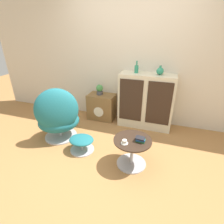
{
  "coord_description": "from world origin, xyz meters",
  "views": [
    {
      "loc": [
        0.78,
        -1.95,
        1.82
      ],
      "look_at": [
        -0.07,
        0.55,
        0.55
      ],
      "focal_mm": 28.0,
      "sensor_mm": 36.0,
      "label": 1
    }
  ],
  "objects_px": {
    "tv_console": "(102,107)",
    "teacup": "(125,142)",
    "sideboard": "(146,101)",
    "egg_chair": "(58,116)",
    "ottoman": "(82,142)",
    "coffee_table": "(132,150)",
    "potted_plant": "(100,89)",
    "book_stack": "(140,139)",
    "vase_leftmost": "(136,69)",
    "vase_inner_left": "(160,71)"
  },
  "relations": [
    {
      "from": "sideboard",
      "to": "vase_leftmost",
      "type": "xyz_separation_m",
      "value": [
        -0.22,
        0.0,
        0.61
      ]
    },
    {
      "from": "coffee_table",
      "to": "potted_plant",
      "type": "height_order",
      "value": "potted_plant"
    },
    {
      "from": "ottoman",
      "to": "coffee_table",
      "type": "bearing_deg",
      "value": -4.11
    },
    {
      "from": "coffee_table",
      "to": "teacup",
      "type": "distance_m",
      "value": 0.25
    },
    {
      "from": "sideboard",
      "to": "egg_chair",
      "type": "height_order",
      "value": "sideboard"
    },
    {
      "from": "coffee_table",
      "to": "book_stack",
      "type": "distance_m",
      "value": 0.24
    },
    {
      "from": "coffee_table",
      "to": "teacup",
      "type": "xyz_separation_m",
      "value": [
        -0.08,
        -0.12,
        0.21
      ]
    },
    {
      "from": "vase_inner_left",
      "to": "ottoman",
      "type": "bearing_deg",
      "value": -131.49
    },
    {
      "from": "ottoman",
      "to": "potted_plant",
      "type": "bearing_deg",
      "value": 97.3
    },
    {
      "from": "potted_plant",
      "to": "sideboard",
      "type": "bearing_deg",
      "value": -1.02
    },
    {
      "from": "sideboard",
      "to": "book_stack",
      "type": "xyz_separation_m",
      "value": [
        0.12,
        -1.22,
        -0.08
      ]
    },
    {
      "from": "egg_chair",
      "to": "ottoman",
      "type": "height_order",
      "value": "egg_chair"
    },
    {
      "from": "potted_plant",
      "to": "teacup",
      "type": "bearing_deg",
      "value": -56.27
    },
    {
      "from": "coffee_table",
      "to": "potted_plant",
      "type": "distance_m",
      "value": 1.64
    },
    {
      "from": "coffee_table",
      "to": "vase_inner_left",
      "type": "bearing_deg",
      "value": 81.23
    },
    {
      "from": "teacup",
      "to": "ottoman",
      "type": "bearing_deg",
      "value": 166.6
    },
    {
      "from": "tv_console",
      "to": "ottoman",
      "type": "height_order",
      "value": "tv_console"
    },
    {
      "from": "ottoman",
      "to": "potted_plant",
      "type": "height_order",
      "value": "potted_plant"
    },
    {
      "from": "potted_plant",
      "to": "book_stack",
      "type": "relative_size",
      "value": 1.54
    },
    {
      "from": "sideboard",
      "to": "potted_plant",
      "type": "bearing_deg",
      "value": 178.98
    },
    {
      "from": "teacup",
      "to": "book_stack",
      "type": "relative_size",
      "value": 0.71
    },
    {
      "from": "potted_plant",
      "to": "teacup",
      "type": "distance_m",
      "value": 1.65
    },
    {
      "from": "egg_chair",
      "to": "book_stack",
      "type": "distance_m",
      "value": 1.49
    },
    {
      "from": "ottoman",
      "to": "coffee_table",
      "type": "distance_m",
      "value": 0.85
    },
    {
      "from": "vase_inner_left",
      "to": "book_stack",
      "type": "xyz_separation_m",
      "value": [
        -0.08,
        -1.22,
        -0.67
      ]
    },
    {
      "from": "sideboard",
      "to": "book_stack",
      "type": "height_order",
      "value": "sideboard"
    },
    {
      "from": "tv_console",
      "to": "coffee_table",
      "type": "bearing_deg",
      "value": -52.37
    },
    {
      "from": "tv_console",
      "to": "teacup",
      "type": "height_order",
      "value": "tv_console"
    },
    {
      "from": "egg_chair",
      "to": "vase_inner_left",
      "type": "bearing_deg",
      "value": 32.12
    },
    {
      "from": "sideboard",
      "to": "vase_leftmost",
      "type": "distance_m",
      "value": 0.65
    },
    {
      "from": "tv_console",
      "to": "egg_chair",
      "type": "bearing_deg",
      "value": -112.69
    },
    {
      "from": "coffee_table",
      "to": "vase_leftmost",
      "type": "relative_size",
      "value": 2.44
    },
    {
      "from": "vase_inner_left",
      "to": "teacup",
      "type": "xyz_separation_m",
      "value": [
        -0.27,
        -1.34,
        -0.68
      ]
    },
    {
      "from": "book_stack",
      "to": "sideboard",
      "type": "bearing_deg",
      "value": 95.56
    },
    {
      "from": "vase_leftmost",
      "to": "teacup",
      "type": "xyz_separation_m",
      "value": [
        0.15,
        -1.34,
        -0.69
      ]
    },
    {
      "from": "sideboard",
      "to": "ottoman",
      "type": "height_order",
      "value": "sideboard"
    },
    {
      "from": "sideboard",
      "to": "teacup",
      "type": "distance_m",
      "value": 1.34
    },
    {
      "from": "vase_leftmost",
      "to": "tv_console",
      "type": "bearing_deg",
      "value": 178.98
    },
    {
      "from": "tv_console",
      "to": "potted_plant",
      "type": "height_order",
      "value": "potted_plant"
    },
    {
      "from": "egg_chair",
      "to": "coffee_table",
      "type": "relative_size",
      "value": 1.84
    },
    {
      "from": "coffee_table",
      "to": "vase_inner_left",
      "type": "xyz_separation_m",
      "value": [
        0.19,
        1.22,
        0.89
      ]
    },
    {
      "from": "book_stack",
      "to": "potted_plant",
      "type": "bearing_deg",
      "value": 131.55
    },
    {
      "from": "vase_inner_left",
      "to": "sideboard",
      "type": "bearing_deg",
      "value": -178.9
    },
    {
      "from": "tv_console",
      "to": "book_stack",
      "type": "height_order",
      "value": "tv_console"
    },
    {
      "from": "egg_chair",
      "to": "ottoman",
      "type": "xyz_separation_m",
      "value": [
        0.53,
        -0.19,
        -0.29
      ]
    },
    {
      "from": "egg_chair",
      "to": "tv_console",
      "type": "bearing_deg",
      "value": 67.31
    },
    {
      "from": "potted_plant",
      "to": "teacup",
      "type": "xyz_separation_m",
      "value": [
        0.91,
        -1.36,
        -0.21
      ]
    },
    {
      "from": "potted_plant",
      "to": "book_stack",
      "type": "bearing_deg",
      "value": -48.45
    },
    {
      "from": "tv_console",
      "to": "coffee_table",
      "type": "xyz_separation_m",
      "value": [
        0.95,
        -1.24,
        -0.03
      ]
    },
    {
      "from": "vase_leftmost",
      "to": "ottoman",
      "type": "bearing_deg",
      "value": -117.43
    }
  ]
}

